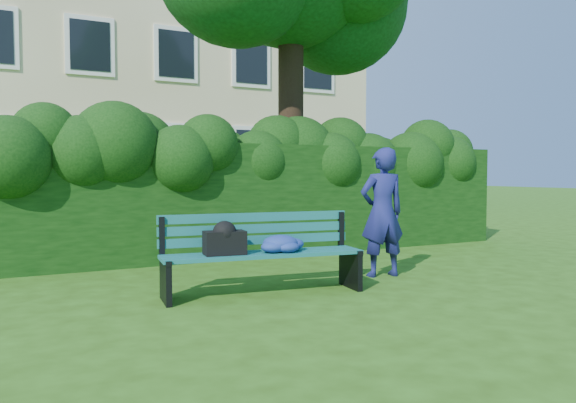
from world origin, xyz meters
TOP-DOWN VIEW (x-y plane):
  - ground at (0.00, 0.00)m, footprint 80.00×80.00m
  - apartment_building at (-0.00, 13.99)m, footprint 16.00×8.08m
  - hedge at (0.00, 2.20)m, footprint 10.00×1.00m
  - park_bench at (-1.00, -0.64)m, footprint 2.29×0.84m
  - man_reading at (0.86, -0.40)m, footprint 0.66×0.49m

SIDE VIEW (x-z plane):
  - ground at x=0.00m, z-range 0.00..0.00m
  - park_bench at x=-1.00m, z-range 0.06..0.95m
  - man_reading at x=0.86m, z-range 0.00..1.67m
  - hedge at x=0.00m, z-range 0.00..1.80m
  - apartment_building at x=0.00m, z-range 0.00..12.00m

